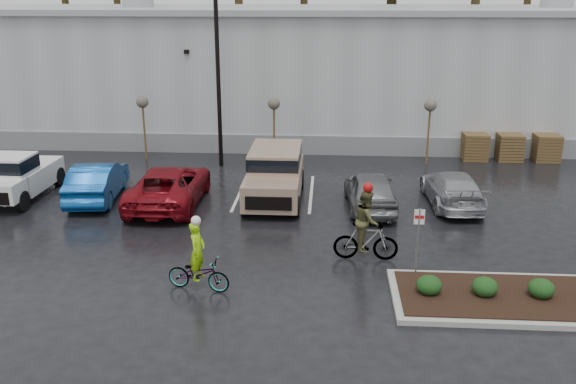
# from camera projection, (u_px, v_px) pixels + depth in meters

# --- Properties ---
(ground) EXTENTS (120.00, 120.00, 0.00)m
(ground) POSITION_uv_depth(u_px,v_px,m) (286.00, 278.00, 17.99)
(ground) COLOR black
(ground) RESTS_ON ground
(warehouse) EXTENTS (60.50, 15.50, 7.20)m
(warehouse) POSITION_uv_depth(u_px,v_px,m) (311.00, 67.00, 37.69)
(warehouse) COLOR #A2A5A7
(warehouse) RESTS_ON ground
(wooded_ridge) EXTENTS (80.00, 25.00, 6.00)m
(wooded_ridge) POSITION_uv_depth(u_px,v_px,m) (318.00, 46.00, 59.70)
(wooded_ridge) COLOR #2D421B
(wooded_ridge) RESTS_ON ground
(lamppost) EXTENTS (0.50, 1.00, 9.22)m
(lamppost) POSITION_uv_depth(u_px,v_px,m) (217.00, 46.00, 27.84)
(lamppost) COLOR black
(lamppost) RESTS_ON ground
(sapling_west) EXTENTS (0.60, 0.60, 3.20)m
(sapling_west) POSITION_uv_depth(u_px,v_px,m) (143.00, 105.00, 29.97)
(sapling_west) COLOR #503D20
(sapling_west) RESTS_ON ground
(sapling_mid) EXTENTS (0.60, 0.60, 3.20)m
(sapling_mid) POSITION_uv_depth(u_px,v_px,m) (274.00, 107.00, 29.55)
(sapling_mid) COLOR #503D20
(sapling_mid) RESTS_ON ground
(sapling_east) EXTENTS (0.60, 0.60, 3.20)m
(sapling_east) POSITION_uv_depth(u_px,v_px,m) (430.00, 109.00, 29.07)
(sapling_east) COLOR #503D20
(sapling_east) RESTS_ON ground
(pallet_stack_a) EXTENTS (1.20, 1.20, 1.35)m
(pallet_stack_a) POSITION_uv_depth(u_px,v_px,m) (475.00, 147.00, 30.50)
(pallet_stack_a) COLOR #503D20
(pallet_stack_a) RESTS_ON ground
(pallet_stack_b) EXTENTS (1.20, 1.20, 1.35)m
(pallet_stack_b) POSITION_uv_depth(u_px,v_px,m) (509.00, 147.00, 30.40)
(pallet_stack_b) COLOR #503D20
(pallet_stack_b) RESTS_ON ground
(pallet_stack_c) EXTENTS (1.20, 1.20, 1.35)m
(pallet_stack_c) POSITION_uv_depth(u_px,v_px,m) (546.00, 148.00, 30.28)
(pallet_stack_c) COLOR #503D20
(pallet_stack_c) RESTS_ON ground
(curb_island) EXTENTS (8.00, 3.00, 0.15)m
(curb_island) POSITION_uv_depth(u_px,v_px,m) (540.00, 300.00, 16.57)
(curb_island) COLOR gray
(curb_island) RESTS_ON ground
(mulch_bed) EXTENTS (7.60, 2.60, 0.04)m
(mulch_bed) POSITION_uv_depth(u_px,v_px,m) (540.00, 296.00, 16.54)
(mulch_bed) COLOR black
(mulch_bed) RESTS_ON curb_island
(shrub_a) EXTENTS (0.70, 0.70, 0.52)m
(shrub_a) POSITION_uv_depth(u_px,v_px,m) (429.00, 285.00, 16.66)
(shrub_a) COLOR #183813
(shrub_a) RESTS_ON curb_island
(shrub_b) EXTENTS (0.70, 0.70, 0.52)m
(shrub_b) POSITION_uv_depth(u_px,v_px,m) (485.00, 287.00, 16.56)
(shrub_b) COLOR #183813
(shrub_b) RESTS_ON curb_island
(shrub_c) EXTENTS (0.70, 0.70, 0.52)m
(shrub_c) POSITION_uv_depth(u_px,v_px,m) (541.00, 288.00, 16.46)
(shrub_c) COLOR #183813
(shrub_c) RESTS_ON curb_island
(fire_lane_sign) EXTENTS (0.30, 0.05, 2.20)m
(fire_lane_sign) POSITION_uv_depth(u_px,v_px,m) (418.00, 235.00, 17.49)
(fire_lane_sign) COLOR gray
(fire_lane_sign) RESTS_ON ground
(pickup_white) EXTENTS (2.10, 5.20, 1.96)m
(pickup_white) POSITION_uv_depth(u_px,v_px,m) (20.00, 173.00, 24.96)
(pickup_white) COLOR silver
(pickup_white) RESTS_ON ground
(car_blue) EXTENTS (2.17, 4.83, 1.54)m
(car_blue) POSITION_uv_depth(u_px,v_px,m) (97.00, 181.00, 24.65)
(car_blue) COLOR navy
(car_blue) RESTS_ON ground
(car_red) EXTENTS (2.66, 5.61, 1.55)m
(car_red) POSITION_uv_depth(u_px,v_px,m) (169.00, 186.00, 24.02)
(car_red) COLOR maroon
(car_red) RESTS_ON ground
(suv_tan) EXTENTS (2.20, 5.10, 2.06)m
(suv_tan) POSITION_uv_depth(u_px,v_px,m) (274.00, 176.00, 24.36)
(suv_tan) COLOR gray
(suv_tan) RESTS_ON ground
(car_grey) EXTENTS (2.03, 4.49, 1.49)m
(car_grey) POSITION_uv_depth(u_px,v_px,m) (370.00, 190.00, 23.57)
(car_grey) COLOR slate
(car_grey) RESTS_ON ground
(car_far_silver) EXTENTS (2.09, 4.72, 1.35)m
(car_far_silver) POSITION_uv_depth(u_px,v_px,m) (452.00, 188.00, 24.02)
(car_far_silver) COLOR #A5A6AC
(car_far_silver) RESTS_ON ground
(cyclist_hivis) EXTENTS (1.92, 0.98, 2.22)m
(cyclist_hivis) POSITION_uv_depth(u_px,v_px,m) (198.00, 267.00, 17.09)
(cyclist_hivis) COLOR #3F3F44
(cyclist_hivis) RESTS_ON ground
(cyclist_olive) EXTENTS (1.97, 0.95, 2.54)m
(cyclist_olive) POSITION_uv_depth(u_px,v_px,m) (366.00, 232.00, 18.97)
(cyclist_olive) COLOR #3F3F44
(cyclist_olive) RESTS_ON ground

